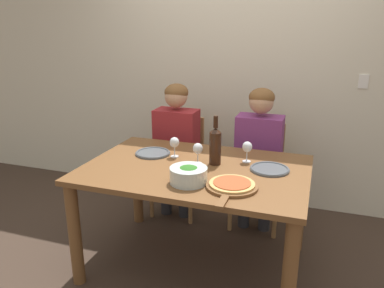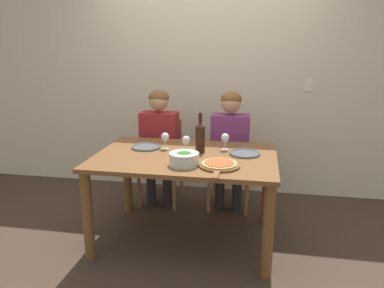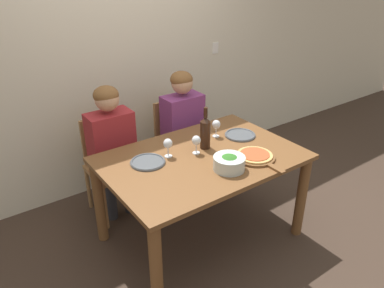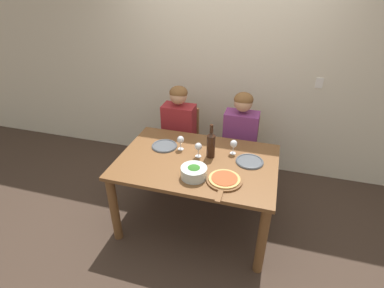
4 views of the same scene
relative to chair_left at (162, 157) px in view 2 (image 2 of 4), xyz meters
The scene contains 15 objects.
ground_plane 1.05m from the chair_left, 62.63° to the right, with size 40.00×40.00×0.00m, color #3D2D23.
back_wall 1.05m from the chair_left, 45.41° to the left, with size 10.00×0.06×2.70m.
dining_table 0.94m from the chair_left, 62.63° to the right, with size 1.52×1.03×0.78m.
chair_left is the anchor object (origin of this frame).
chair_right 0.74m from the chair_left, ahead, with size 0.42×0.42×0.89m.
person_woman 0.27m from the chair_left, 90.00° to the right, with size 0.47×0.51×1.23m.
person_man 0.79m from the chair_left, ahead, with size 0.47×0.51×1.23m.
wine_bottle 0.99m from the chair_left, 53.44° to the right, with size 0.08×0.08×0.35m.
broccoli_bowl 1.24m from the chair_left, 66.73° to the right, with size 0.23×0.23×0.11m.
dinner_plate_left 0.74m from the chair_left, 87.15° to the right, with size 0.26×0.26×0.02m.
dinner_plate_right 1.20m from the chair_left, 38.16° to the right, with size 0.26×0.26×0.02m.
pizza_on_board 1.35m from the chair_left, 55.70° to the right, with size 0.32×0.46×0.04m.
wine_glass_left 0.81m from the chair_left, 72.53° to the right, with size 0.07×0.07×0.15m.
wine_glass_right 1.03m from the chair_left, 39.53° to the right, with size 0.07×0.07×0.15m.
wine_glass_centre 0.95m from the chair_left, 61.01° to the right, with size 0.07×0.07×0.15m.
Camera 2 is at (0.60, -2.96, 1.69)m, focal length 35.00 mm.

